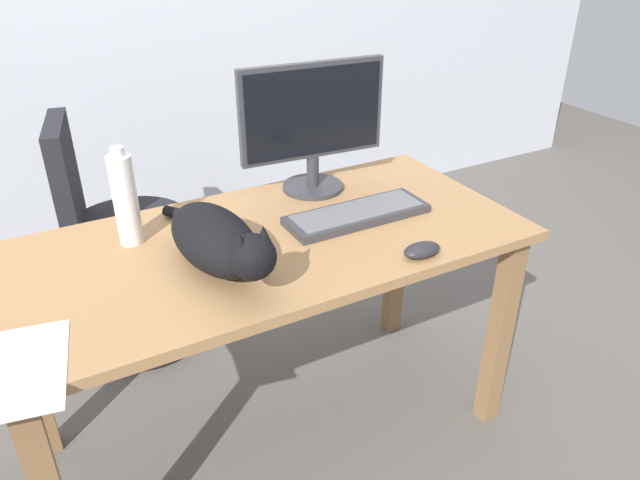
{
  "coord_description": "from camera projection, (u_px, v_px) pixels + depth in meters",
  "views": [
    {
      "loc": [
        -0.58,
        -1.38,
        1.57
      ],
      "look_at": [
        0.08,
        -0.18,
        0.81
      ],
      "focal_mm": 33.78,
      "sensor_mm": 36.0,
      "label": 1
    }
  ],
  "objects": [
    {
      "name": "keyboard",
      "position": [
        357.0,
        214.0,
        1.81
      ],
      "size": [
        0.44,
        0.15,
        0.03
      ],
      "color": "#333338",
      "rests_on": "desk"
    },
    {
      "name": "monitor",
      "position": [
        313.0,
        123.0,
        1.89
      ],
      "size": [
        0.48,
        0.2,
        0.41
      ],
      "color": "#333338",
      "rests_on": "desk"
    },
    {
      "name": "desk",
      "position": [
        267.0,
        271.0,
        1.75
      ],
      "size": [
        1.48,
        0.7,
        0.75
      ],
      "color": "#9E7247",
      "rests_on": "ground_plane"
    },
    {
      "name": "water_bottle",
      "position": [
        125.0,
        199.0,
        1.62
      ],
      "size": [
        0.07,
        0.07,
        0.28
      ],
      "color": "silver",
      "rests_on": "desk"
    },
    {
      "name": "computer_mouse",
      "position": [
        422.0,
        250.0,
        1.61
      ],
      "size": [
        0.11,
        0.06,
        0.04
      ],
      "primitive_type": "ellipsoid",
      "color": "#232328",
      "rests_on": "desk"
    },
    {
      "name": "paper_sheet",
      "position": [
        12.0,
        371.0,
        1.21
      ],
      "size": [
        0.26,
        0.33,
        0.0
      ],
      "primitive_type": "cube",
      "rotation": [
        0.0,
        0.0,
        -0.18
      ],
      "color": "white",
      "rests_on": "desk"
    },
    {
      "name": "ground_plane",
      "position": [
        275.0,
        430.0,
        2.06
      ],
      "size": [
        8.0,
        8.0,
        0.0
      ],
      "primitive_type": "plane",
      "color": "#59544F"
    },
    {
      "name": "cat",
      "position": [
        218.0,
        240.0,
        1.52
      ],
      "size": [
        0.21,
        0.61,
        0.2
      ],
      "color": "black",
      "rests_on": "desk"
    },
    {
      "name": "office_chair",
      "position": [
        120.0,
        252.0,
        2.32
      ],
      "size": [
        0.49,
        0.48,
        0.94
      ],
      "color": "black",
      "rests_on": "ground_plane"
    }
  ]
}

